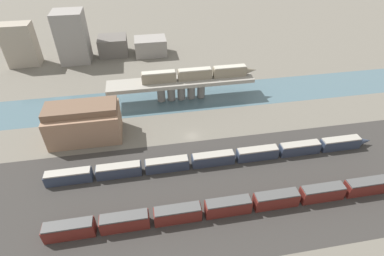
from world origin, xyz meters
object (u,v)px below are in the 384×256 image
Objects in this scene: train_yard_mid at (218,158)px; warehouse_building at (84,122)px; train_yard_near at (233,206)px; train_on_bridge at (199,74)px.

train_yard_mid is 4.36× the size of warehouse_building.
warehouse_building is at bearing 153.38° from train_yard_mid.
train_yard_near is 4.03× the size of warehouse_building.
warehouse_building reaches higher than train_yard_near.
warehouse_building reaches higher than train_yard_mid.
warehouse_building is at bearing 136.17° from train_yard_near.
train_on_bridge is at bearing 24.03° from warehouse_building.
train_yard_near is at bearing -91.83° from train_yard_mid.
train_yard_near is (-1.94, -55.60, -8.17)m from train_on_bridge.
train_yard_mid is at bearing -92.08° from train_on_bridge.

